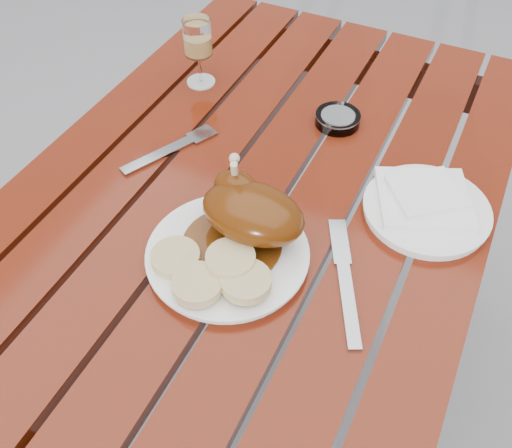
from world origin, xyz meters
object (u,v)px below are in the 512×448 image
(wine_glass, at_px, (199,53))
(ashtray, at_px, (338,119))
(table, at_px, (260,299))
(dinner_plate, at_px, (228,255))
(side_plate, at_px, (426,210))

(wine_glass, bearing_deg, ashtray, -1.32)
(wine_glass, xyz_separation_m, ashtray, (0.31, -0.01, -0.06))
(table, height_order, dinner_plate, dinner_plate)
(dinner_plate, bearing_deg, side_plate, 42.04)
(dinner_plate, height_order, side_plate, same)
(wine_glass, bearing_deg, side_plate, -18.14)
(wine_glass, height_order, ashtray, wine_glass)
(dinner_plate, distance_m, ashtray, 0.40)
(table, height_order, ashtray, ashtray)
(table, distance_m, side_plate, 0.48)
(table, bearing_deg, ashtray, 71.99)
(side_plate, xyz_separation_m, ashtray, (-0.22, 0.17, 0.00))
(side_plate, bearing_deg, table, -171.64)
(table, bearing_deg, dinner_plate, -80.11)
(table, distance_m, ashtray, 0.44)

